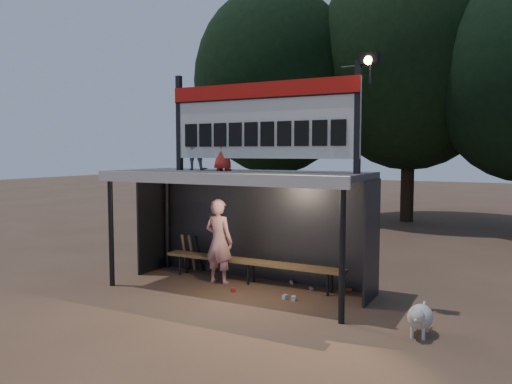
% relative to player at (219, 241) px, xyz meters
% --- Properties ---
extents(ground, '(80.00, 80.00, 0.00)m').
position_rel_player_xyz_m(ground, '(0.58, -0.25, -0.87)').
color(ground, '#4F3727').
rests_on(ground, ground).
extents(player, '(0.67, 0.47, 1.74)m').
position_rel_player_xyz_m(player, '(0.00, 0.00, 0.00)').
color(player, white).
rests_on(player, ground).
extents(child_a, '(0.55, 0.45, 1.03)m').
position_rel_player_xyz_m(child_a, '(-0.47, -0.12, 1.97)').
color(child_a, slate).
rests_on(child_a, dugout_shelter).
extents(child_b, '(0.49, 0.34, 0.96)m').
position_rel_player_xyz_m(child_b, '(0.23, -0.19, 1.93)').
color(child_b, '#B2231B').
rests_on(child_b, dugout_shelter).
extents(dugout_shelter, '(5.10, 2.08, 2.32)m').
position_rel_player_xyz_m(dugout_shelter, '(0.58, -0.00, 0.98)').
color(dugout_shelter, '#3C3D3F').
rests_on(dugout_shelter, ground).
extents(scoreboard_assembly, '(4.10, 0.27, 1.99)m').
position_rel_player_xyz_m(scoreboard_assembly, '(1.13, -0.26, 2.45)').
color(scoreboard_assembly, black).
rests_on(scoreboard_assembly, dugout_shelter).
extents(bench, '(4.00, 0.35, 0.48)m').
position_rel_player_xyz_m(bench, '(0.58, 0.30, -0.44)').
color(bench, olive).
rests_on(bench, ground).
extents(tree_left, '(6.46, 6.46, 9.27)m').
position_rel_player_xyz_m(tree_left, '(-3.42, 9.75, 4.64)').
color(tree_left, black).
rests_on(tree_left, ground).
extents(tree_mid, '(7.22, 7.22, 10.36)m').
position_rel_player_xyz_m(tree_mid, '(1.58, 11.25, 5.29)').
color(tree_mid, black).
rests_on(tree_mid, ground).
extents(dog, '(0.36, 0.81, 0.49)m').
position_rel_player_xyz_m(dog, '(4.16, -1.13, -0.59)').
color(dog, beige).
rests_on(dog, ground).
extents(bats, '(0.47, 0.33, 0.84)m').
position_rel_player_xyz_m(bats, '(-1.08, 0.57, -0.44)').
color(bats, olive).
rests_on(bats, ground).
extents(litter, '(2.10, 1.18, 0.08)m').
position_rel_player_xyz_m(litter, '(1.63, 0.06, -0.83)').
color(litter, red).
rests_on(litter, ground).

